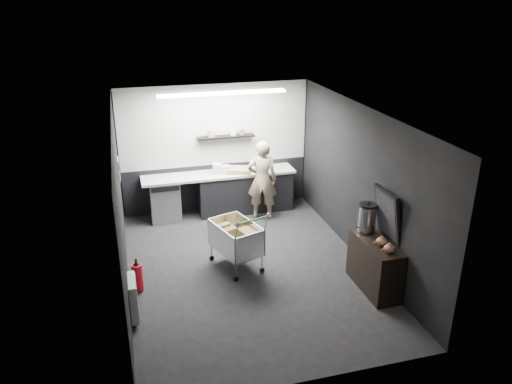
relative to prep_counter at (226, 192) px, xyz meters
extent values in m
plane|color=black|center=(-0.14, -2.42, -0.46)|extent=(5.50, 5.50, 0.00)
plane|color=white|center=(-0.14, -2.42, 2.24)|extent=(5.50, 5.50, 0.00)
plane|color=black|center=(-0.14, 0.33, 0.89)|extent=(5.50, 0.00, 5.50)
plane|color=black|center=(-0.14, -5.17, 0.89)|extent=(5.50, 0.00, 5.50)
plane|color=black|center=(-2.14, -2.42, 0.89)|extent=(0.00, 5.50, 5.50)
plane|color=black|center=(1.86, -2.42, 0.89)|extent=(0.00, 5.50, 5.50)
cube|color=#AFAFAB|center=(-0.14, 0.31, 1.39)|extent=(3.95, 0.02, 1.70)
cube|color=black|center=(-0.14, 0.31, 0.04)|extent=(3.95, 0.02, 1.00)
cube|color=black|center=(0.06, 0.20, 1.16)|extent=(1.20, 0.22, 0.04)
cylinder|color=silver|center=(1.26, 0.30, 1.69)|extent=(0.20, 0.03, 0.20)
cube|color=silver|center=(-2.12, -1.12, 1.09)|extent=(0.02, 0.30, 0.40)
cube|color=red|center=(-2.11, -1.12, 1.16)|extent=(0.02, 0.22, 0.10)
cube|color=silver|center=(-2.08, -3.32, -0.11)|extent=(0.10, 0.50, 0.60)
cube|color=white|center=(-0.14, -0.57, 2.21)|extent=(2.40, 0.20, 0.04)
cube|color=black|center=(0.41, 0.00, -0.03)|extent=(2.00, 0.56, 0.85)
cube|color=#ABABA7|center=(-0.14, 0.00, 0.42)|extent=(3.20, 0.60, 0.05)
cube|color=#9EA0A5|center=(-1.29, 0.00, -0.03)|extent=(0.60, 0.58, 0.85)
cube|color=black|center=(-1.29, -0.30, 0.32)|extent=(0.56, 0.02, 0.10)
imported|color=#C3B69B|center=(0.67, -0.45, 0.38)|extent=(0.70, 0.55, 1.67)
cube|color=silver|center=(-0.31, -2.27, -0.13)|extent=(0.84, 1.05, 0.02)
cube|color=silver|center=(-0.60, -2.27, 0.11)|extent=(0.30, 0.87, 0.48)
cube|color=silver|center=(-0.03, -2.27, 0.11)|extent=(0.30, 0.87, 0.48)
cube|color=silver|center=(-0.31, -2.72, 0.11)|extent=(0.57, 0.20, 0.48)
cube|color=silver|center=(-0.31, -1.82, 0.11)|extent=(0.57, 0.20, 0.48)
cylinder|color=silver|center=(-0.57, -2.69, -0.27)|extent=(0.02, 0.02, 0.32)
cylinder|color=silver|center=(-0.06, -2.69, -0.27)|extent=(0.02, 0.02, 0.32)
cylinder|color=silver|center=(-0.57, -1.85, -0.27)|extent=(0.02, 0.02, 0.32)
cylinder|color=silver|center=(-0.06, -1.85, -0.27)|extent=(0.02, 0.02, 0.32)
cylinder|color=#268C39|center=(-0.31, -2.78, 0.62)|extent=(0.57, 0.21, 0.03)
cube|color=brown|center=(-0.44, -2.16, 0.09)|extent=(0.34, 0.39, 0.41)
cube|color=brown|center=(-0.16, -2.40, 0.07)|extent=(0.32, 0.36, 0.37)
cylinder|color=black|center=(-0.57, -2.69, -0.41)|extent=(0.09, 0.06, 0.09)
cylinder|color=black|center=(-0.57, -1.85, -0.41)|extent=(0.09, 0.06, 0.09)
cylinder|color=black|center=(-0.06, -2.69, -0.41)|extent=(0.09, 0.06, 0.09)
cylinder|color=black|center=(-0.06, -1.85, -0.41)|extent=(0.09, 0.06, 0.09)
cube|color=black|center=(1.64, -3.51, -0.04)|extent=(0.42, 1.11, 0.83)
cylinder|color=silver|center=(1.64, -3.14, 0.61)|extent=(0.28, 0.28, 0.43)
cylinder|color=black|center=(1.64, -3.14, 0.84)|extent=(0.28, 0.28, 0.04)
sphere|color=black|center=(1.64, -3.14, 0.88)|extent=(0.05, 0.05, 0.05)
ellipsoid|color=brown|center=(1.64, -3.65, 0.45)|extent=(0.17, 0.17, 0.13)
ellipsoid|color=brown|center=(1.64, -3.88, 0.45)|extent=(0.17, 0.17, 0.13)
cube|color=black|center=(1.80, -3.46, 0.79)|extent=(0.19, 0.65, 0.83)
cube|color=black|center=(1.78, -3.46, 0.79)|extent=(0.14, 0.56, 0.71)
cylinder|color=red|center=(-1.99, -2.60, -0.21)|extent=(0.17, 0.17, 0.44)
cone|color=black|center=(-1.99, -2.60, 0.04)|extent=(0.11, 0.11, 0.07)
cylinder|color=black|center=(-1.99, -2.60, 0.09)|extent=(0.03, 0.03, 0.07)
cube|color=#927C4D|center=(0.28, -0.05, 0.49)|extent=(0.57, 0.50, 0.10)
cylinder|color=silver|center=(-0.16, 0.00, 0.55)|extent=(0.21, 0.21, 0.21)
cube|color=silver|center=(-0.01, -0.05, 0.53)|extent=(0.21, 0.17, 0.17)
camera|label=1|loc=(-1.98, -9.62, 3.99)|focal=35.00mm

